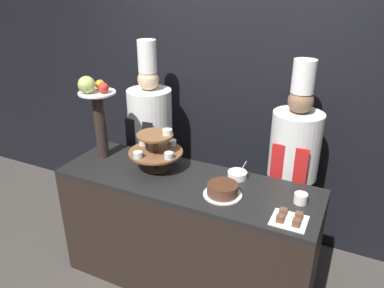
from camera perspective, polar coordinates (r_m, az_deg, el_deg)
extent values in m
cube|color=black|center=(3.43, 6.47, 8.40)|extent=(10.00, 0.06, 2.80)
cube|color=black|center=(3.04, -0.84, -13.64)|extent=(1.96, 0.63, 0.92)
cube|color=black|center=(2.77, -0.90, -5.81)|extent=(1.96, 0.63, 0.03)
cylinder|color=brown|center=(2.93, -5.45, -3.58)|extent=(0.19, 0.19, 0.02)
cylinder|color=brown|center=(2.87, -5.56, -1.16)|extent=(0.04, 0.04, 0.29)
cylinder|color=brown|center=(2.87, -5.55, -1.24)|extent=(0.42, 0.42, 0.02)
cylinder|color=brown|center=(2.81, -5.67, 1.36)|extent=(0.28, 0.28, 0.02)
cylinder|color=silver|center=(2.74, -3.55, -1.75)|extent=(0.07, 0.07, 0.04)
cylinder|color=gold|center=(2.75, -3.55, -1.88)|extent=(0.06, 0.06, 0.03)
cylinder|color=silver|center=(2.95, -3.08, 0.20)|extent=(0.07, 0.07, 0.04)
cylinder|color=beige|center=(2.95, -3.08, 0.08)|extent=(0.06, 0.06, 0.03)
cylinder|color=silver|center=(2.98, -7.44, 0.28)|extent=(0.07, 0.07, 0.04)
cylinder|color=red|center=(2.98, -7.44, 0.17)|extent=(0.06, 0.06, 0.03)
cylinder|color=silver|center=(2.78, -8.23, -1.63)|extent=(0.07, 0.07, 0.04)
cylinder|color=green|center=(2.78, -8.22, -1.76)|extent=(0.06, 0.06, 0.03)
cylinder|color=white|center=(2.79, -3.78, 1.86)|extent=(0.07, 0.07, 0.04)
cylinder|color=#2D231E|center=(3.10, -13.77, 2.70)|extent=(0.09, 0.09, 0.54)
cylinder|color=white|center=(3.01, -14.29, 7.59)|extent=(0.29, 0.29, 0.01)
sphere|color=red|center=(2.95, -13.33, 8.31)|extent=(0.08, 0.08, 0.08)
sphere|color=orange|center=(3.06, -13.84, 8.80)|extent=(0.08, 0.08, 0.08)
sphere|color=#ADC160|center=(2.97, -15.76, 8.68)|extent=(0.13, 0.13, 0.13)
cylinder|color=white|center=(2.59, 4.66, -7.67)|extent=(0.27, 0.27, 0.01)
cylinder|color=brown|center=(2.57, 4.69, -6.92)|extent=(0.21, 0.21, 0.07)
cylinder|color=#472819|center=(2.55, 4.72, -6.17)|extent=(0.21, 0.21, 0.01)
cylinder|color=white|center=(2.59, 16.23, -7.95)|extent=(0.09, 0.09, 0.07)
cube|color=white|center=(2.41, 14.57, -11.22)|extent=(0.22, 0.19, 0.01)
cube|color=brown|center=(2.37, 13.27, -10.98)|extent=(0.04, 0.04, 0.04)
cube|color=brown|center=(2.36, 15.60, -11.47)|extent=(0.04, 0.04, 0.04)
cube|color=brown|center=(2.44, 13.71, -10.01)|extent=(0.04, 0.04, 0.04)
cube|color=brown|center=(2.43, 15.97, -10.47)|extent=(0.04, 0.04, 0.04)
cylinder|color=white|center=(2.80, 6.92, -4.67)|extent=(0.14, 0.14, 0.05)
cylinder|color=#BCBCC1|center=(2.76, 7.77, -3.56)|extent=(0.05, 0.01, 0.11)
cube|color=#28282D|center=(3.78, -5.89, -6.51)|extent=(0.30, 0.17, 0.81)
cylinder|color=white|center=(3.47, -6.38, 3.46)|extent=(0.40, 0.40, 0.60)
cube|color=black|center=(3.37, -7.99, 0.51)|extent=(0.28, 0.01, 0.38)
sphere|color=#DBB28E|center=(3.36, -6.69, 9.74)|extent=(0.19, 0.19, 0.19)
cylinder|color=white|center=(3.31, -6.86, 13.12)|extent=(0.16, 0.16, 0.28)
cube|color=black|center=(3.36, 14.12, -11.02)|extent=(0.29, 0.16, 0.86)
cylinder|color=silver|center=(3.02, 15.45, -0.18)|extent=(0.39, 0.39, 0.53)
cube|color=red|center=(2.90, 14.49, -3.46)|extent=(0.27, 0.01, 0.34)
sphere|color=#846047|center=(2.90, 16.24, 6.34)|extent=(0.19, 0.19, 0.19)
cylinder|color=white|center=(2.85, 16.67, 9.84)|extent=(0.17, 0.17, 0.24)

